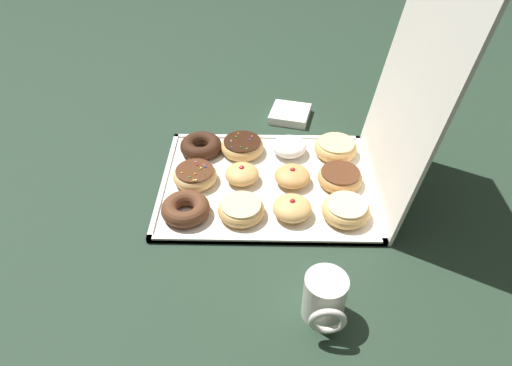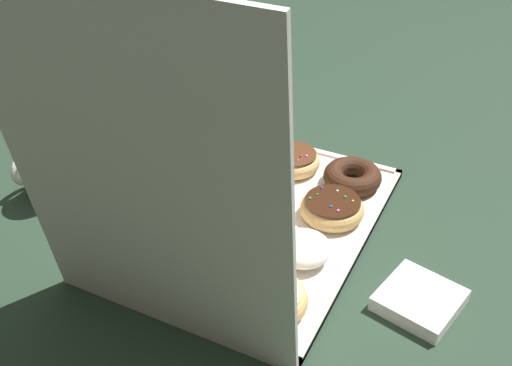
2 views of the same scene
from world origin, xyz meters
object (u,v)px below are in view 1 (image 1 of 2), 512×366
Objects in this scene: donut_box at (267,183)px; glazed_ring_donut_5 at (241,209)px; sprinkle_donut_1 at (195,175)px; sprinkle_donut_3 at (242,146)px; chocolate_cake_ring_donut_0 at (201,146)px; glazed_ring_donut_11 at (346,210)px; powdered_filled_donut_6 at (289,147)px; jelly_filled_donut_7 at (292,175)px; jelly_filled_donut_8 at (292,208)px; chocolate_frosted_donut_10 at (340,176)px; coffee_mug at (325,298)px; glazed_ring_donut_9 at (336,148)px; jelly_filled_donut_4 at (242,174)px; chocolate_cake_ring_donut_2 at (186,209)px; napkin_stack at (290,114)px.

glazed_ring_donut_5 is (0.12, -0.06, 0.02)m from donut_box.
donut_box is 4.88× the size of glazed_ring_donut_5.
sprinkle_donut_3 is (-0.12, 0.11, 0.00)m from sprinkle_donut_1.
glazed_ring_donut_11 is (0.25, 0.36, 0.00)m from chocolate_cake_ring_donut_0.
powdered_filled_donut_6 is 0.12m from jelly_filled_donut_7.
jelly_filled_donut_8 is at bearing 26.17° from donut_box.
jelly_filled_donut_8 reaches higher than chocolate_frosted_donut_10.
jelly_filled_donut_8 is (0.12, 0.24, 0.00)m from sprinkle_donut_1.
chocolate_frosted_donut_10 is at bearing 168.72° from coffee_mug.
glazed_ring_donut_11 is at bearing 43.81° from jelly_filled_donut_7.
glazed_ring_donut_9 is 1.15× the size of coffee_mug.
jelly_filled_donut_7 is 0.99× the size of jelly_filled_donut_8.
powdered_filled_donut_6 reaches higher than sprinkle_donut_3.
jelly_filled_donut_4 reaches higher than donut_box.
glazed_ring_donut_9 and glazed_ring_donut_11 have the same top height.
powdered_filled_donut_6 is 0.12m from glazed_ring_donut_9.
sprinkle_donut_3 is 1.26× the size of powdered_filled_donut_6.
glazed_ring_donut_9 is at bearing 89.38° from powdered_filled_donut_6.
chocolate_cake_ring_donut_0 is 0.44m from glazed_ring_donut_11.
glazed_ring_donut_9 reaches higher than chocolate_cake_ring_donut_2.
sprinkle_donut_1 reaches higher than napkin_stack.
jelly_filled_donut_8 is 0.81× the size of chocolate_frosted_donut_10.
glazed_ring_donut_9 reaches higher than donut_box.
glazed_ring_donut_5 reaches higher than napkin_stack.
donut_box is 0.22m from glazed_ring_donut_11.
chocolate_frosted_donut_10 is (0.12, 0.12, -0.00)m from powdered_filled_donut_6.
glazed_ring_donut_11 is (-0.00, 0.24, 0.00)m from glazed_ring_donut_5.
napkin_stack is (-0.44, -0.11, -0.02)m from glazed_ring_donut_11.
sprinkle_donut_1 reaches higher than glazed_ring_donut_11.
sprinkle_donut_3 is (-0.00, 0.11, 0.00)m from chocolate_cake_ring_donut_0.
coffee_mug reaches higher than glazed_ring_donut_11.
coffee_mug reaches higher than sprinkle_donut_3.
jelly_filled_donut_8 is 0.27m from glazed_ring_donut_9.
chocolate_cake_ring_donut_2 reaches higher than glazed_ring_donut_5.
glazed_ring_donut_5 is at bearing -44.86° from jelly_filled_donut_7.
donut_box is 4.67× the size of napkin_stack.
jelly_filled_donut_4 is 0.17m from jelly_filled_donut_8.
jelly_filled_donut_7 is 0.17m from glazed_ring_donut_9.
glazed_ring_donut_5 is 0.46m from napkin_stack.
sprinkle_donut_1 and sprinkle_donut_3 have the same top height.
glazed_ring_donut_11 is at bearing 26.45° from powdered_filled_donut_6.
coffee_mug is at bearing 6.32° from jelly_filled_donut_7.
chocolate_cake_ring_donut_2 is 0.13m from glazed_ring_donut_5.
napkin_stack is (-0.32, -0.11, -0.02)m from chocolate_frosted_donut_10.
sprinkle_donut_3 is at bearing -35.12° from napkin_stack.
sprinkle_donut_3 reaches higher than glazed_ring_donut_11.
chocolate_cake_ring_donut_2 is at bearing -71.20° from chocolate_frosted_donut_10.
glazed_ring_donut_9 is at bearing 123.35° from donut_box.
powdered_filled_donut_6 and jelly_filled_donut_7 have the same top height.
glazed_ring_donut_11 is (0.24, 0.12, -0.00)m from powdered_filled_donut_6.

